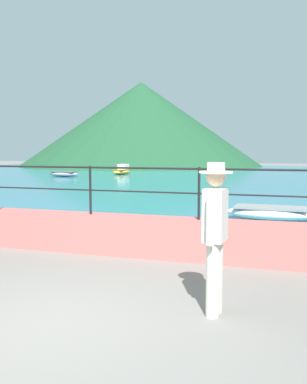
% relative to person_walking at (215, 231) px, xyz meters
% --- Properties ---
extents(ground_plane, '(120.00, 120.00, 0.00)m').
position_rel_person_walking_xyz_m(ground_plane, '(-1.71, -0.82, -0.98)').
color(ground_plane, slate).
extents(promenade_wall, '(20.00, 0.56, 0.70)m').
position_rel_person_walking_xyz_m(promenade_wall, '(-1.71, 2.38, -0.63)').
color(promenade_wall, '#BC605B').
rests_on(promenade_wall, ground).
extents(railing, '(18.44, 0.04, 0.90)m').
position_rel_person_walking_xyz_m(railing, '(-1.71, 2.38, 0.35)').
color(railing, black).
rests_on(railing, promenade_wall).
extents(lake_water, '(64.00, 44.32, 0.06)m').
position_rel_person_walking_xyz_m(lake_water, '(-1.71, 25.02, -0.95)').
color(lake_water, teal).
rests_on(lake_water, ground).
extents(hill_main, '(28.23, 28.23, 9.79)m').
position_rel_person_walking_xyz_m(hill_main, '(-16.29, 43.29, 3.92)').
color(hill_main, '#1E4C2D').
rests_on(hill_main, ground).
extents(person_walking, '(0.38, 0.57, 1.75)m').
position_rel_person_walking_xyz_m(person_walking, '(0.00, 0.00, 0.00)').
color(person_walking, beige).
rests_on(person_walking, ground).
extents(boat_0, '(2.36, 1.07, 0.36)m').
position_rel_person_walking_xyz_m(boat_0, '(-14.27, 21.56, -0.72)').
color(boat_0, gray).
rests_on(boat_0, lake_water).
extents(boat_2, '(2.34, 1.01, 0.36)m').
position_rel_person_walking_xyz_m(boat_2, '(0.30, 6.76, -0.72)').
color(boat_2, white).
rests_on(boat_2, lake_water).
extents(boat_4, '(1.06, 2.36, 0.76)m').
position_rel_person_walking_xyz_m(boat_4, '(-11.59, 25.70, -0.65)').
color(boat_4, gold).
rests_on(boat_4, lake_water).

